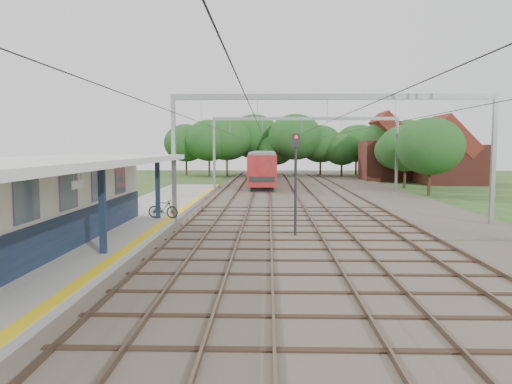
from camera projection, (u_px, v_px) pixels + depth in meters
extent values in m
plane|color=#2D4C1E|center=(264.00, 321.00, 12.04)|extent=(160.00, 160.00, 0.00)
cube|color=#473D33|center=(315.00, 197.00, 41.80)|extent=(18.00, 90.00, 0.10)
cube|color=gray|center=(124.00, 224.00, 26.15)|extent=(5.00, 52.00, 0.35)
cube|color=yellow|center=(166.00, 221.00, 26.07)|extent=(0.45, 52.00, 0.01)
cube|color=beige|center=(33.00, 203.00, 19.05)|extent=(3.20, 18.00, 3.40)
cube|color=#101D34|center=(76.00, 229.00, 19.09)|extent=(0.06, 18.00, 1.40)
cube|color=slate|center=(75.00, 190.00, 18.96)|extent=(0.05, 16.00, 1.30)
cube|color=#101D34|center=(102.00, 209.00, 17.98)|extent=(0.22, 0.22, 3.20)
cube|color=#101D34|center=(158.00, 189.00, 26.95)|extent=(0.22, 0.22, 3.20)
cube|color=silver|center=(49.00, 162.00, 17.88)|extent=(6.40, 20.00, 0.24)
cube|color=white|center=(78.00, 185.00, 15.90)|extent=(0.06, 0.85, 0.26)
cube|color=brown|center=(217.00, 195.00, 42.00)|extent=(0.07, 88.00, 0.15)
cube|color=brown|center=(234.00, 195.00, 41.96)|extent=(0.07, 88.00, 0.15)
cube|color=brown|center=(253.00, 195.00, 41.92)|extent=(0.07, 88.00, 0.15)
cube|color=brown|center=(270.00, 195.00, 41.89)|extent=(0.07, 88.00, 0.15)
cube|color=brown|center=(297.00, 195.00, 41.83)|extent=(0.07, 88.00, 0.15)
cube|color=brown|center=(314.00, 195.00, 41.79)|extent=(0.07, 88.00, 0.15)
cube|color=brown|center=(340.00, 195.00, 41.74)|extent=(0.07, 88.00, 0.15)
cube|color=brown|center=(357.00, 195.00, 41.70)|extent=(0.07, 88.00, 0.15)
cube|color=gray|center=(174.00, 160.00, 26.78)|extent=(0.22, 0.22, 7.00)
cube|color=gray|center=(493.00, 160.00, 26.36)|extent=(0.22, 0.22, 7.00)
cube|color=gray|center=(333.00, 97.00, 26.27)|extent=(17.00, 0.20, 0.30)
cube|color=gray|center=(214.00, 155.00, 46.70)|extent=(0.22, 0.22, 7.00)
cube|color=gray|center=(397.00, 155.00, 46.28)|extent=(0.22, 0.22, 7.00)
cube|color=gray|center=(305.00, 119.00, 46.19)|extent=(17.00, 0.20, 0.30)
cylinder|color=black|center=(225.00, 132.00, 41.51)|extent=(0.02, 88.00, 0.02)
cylinder|color=black|center=(261.00, 132.00, 41.43)|extent=(0.02, 88.00, 0.02)
cylinder|color=black|center=(306.00, 132.00, 41.34)|extent=(0.02, 88.00, 0.02)
cylinder|color=black|center=(350.00, 132.00, 41.25)|extent=(0.02, 88.00, 0.02)
cylinder|color=#382619|center=(200.00, 166.00, 72.90)|extent=(0.28, 0.28, 2.88)
ellipsoid|color=#1B4317|center=(199.00, 142.00, 72.58)|extent=(6.72, 6.72, 5.76)
cylinder|color=#382619|center=(241.00, 167.00, 74.75)|extent=(0.28, 0.28, 2.52)
ellipsoid|color=#1B4317|center=(241.00, 146.00, 74.48)|extent=(5.88, 5.88, 5.04)
cylinder|color=#382619|center=(282.00, 165.00, 71.58)|extent=(0.28, 0.28, 3.24)
ellipsoid|color=#1B4317|center=(282.00, 138.00, 71.23)|extent=(7.56, 7.56, 6.48)
cylinder|color=#382619|center=(322.00, 167.00, 73.45)|extent=(0.28, 0.28, 2.70)
ellipsoid|color=#1B4317|center=(322.00, 144.00, 73.16)|extent=(6.30, 6.30, 5.40)
cylinder|color=#382619|center=(414.00, 177.00, 49.40)|extent=(0.28, 0.28, 2.52)
ellipsoid|color=#1B4317|center=(415.00, 146.00, 49.13)|extent=(5.88, 5.88, 5.04)
cylinder|color=#382619|center=(382.00, 168.00, 65.30)|extent=(0.28, 0.28, 2.88)
ellipsoid|color=#1B4317|center=(383.00, 142.00, 64.99)|extent=(6.72, 6.72, 5.76)
cube|color=brown|center=(451.00, 164.00, 57.12)|extent=(7.00, 6.00, 4.50)
cube|color=maroon|center=(452.00, 137.00, 56.83)|extent=(4.99, 6.12, 4.99)
cube|color=brown|center=(394.00, 161.00, 63.19)|extent=(8.00, 6.00, 5.00)
cube|color=maroon|center=(394.00, 134.00, 62.89)|extent=(5.52, 6.12, 5.52)
imported|color=black|center=(163.00, 209.00, 27.03)|extent=(1.79, 0.83, 1.04)
cube|color=black|center=(263.00, 183.00, 53.69)|extent=(2.17, 15.51, 0.44)
cube|color=maroon|center=(263.00, 168.00, 53.54)|extent=(2.72, 16.86, 2.92)
cube|color=black|center=(263.00, 165.00, 53.51)|extent=(2.76, 15.51, 0.84)
cube|color=slate|center=(263.00, 153.00, 53.40)|extent=(2.50, 16.86, 0.28)
cube|color=black|center=(264.00, 175.00, 71.07)|extent=(2.17, 15.51, 0.44)
cube|color=maroon|center=(264.00, 163.00, 70.92)|extent=(2.72, 16.86, 2.92)
cube|color=black|center=(264.00, 161.00, 70.89)|extent=(2.76, 15.51, 0.84)
cube|color=slate|center=(264.00, 152.00, 70.78)|extent=(2.50, 16.86, 0.28)
cylinder|color=black|center=(296.00, 190.00, 23.05)|extent=(0.14, 0.14, 4.40)
cube|color=black|center=(296.00, 140.00, 22.84)|extent=(0.36, 0.26, 0.61)
sphere|color=red|center=(296.00, 137.00, 22.73)|extent=(0.15, 0.15, 0.15)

